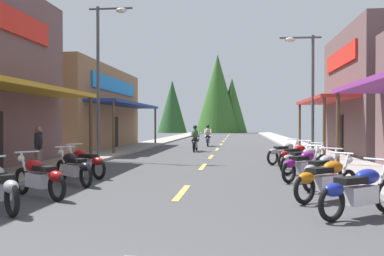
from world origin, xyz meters
TOP-DOWN VIEW (x-y plane):
  - ground at (0.00, 29.26)m, footprint 9.04×88.51m
  - sidewalk_left at (-5.63, 29.26)m, footprint 2.22×88.51m
  - sidewalk_right at (5.63, 29.26)m, footprint 2.22×88.51m
  - centerline_dashes at (0.00, 32.55)m, footprint 0.16×64.38m
  - storefront_left_far at (-10.14, 25.99)m, footprint 8.69×13.36m
  - streetlamp_left at (-4.65, 16.99)m, footprint 1.98×0.30m
  - streetlamp_right at (4.62, 19.41)m, footprint 1.98×0.30m
  - motorcycle_parked_right_0 at (3.52, 5.91)m, footprint 1.75×1.39m
  - motorcycle_parked_right_1 at (3.27, 7.57)m, footprint 1.66×1.50m
  - motorcycle_parked_right_2 at (3.53, 9.35)m, footprint 1.35×1.78m
  - motorcycle_parked_right_3 at (3.25, 10.85)m, footprint 1.48×1.68m
  - motorcycle_parked_right_4 at (3.55, 12.61)m, footprint 1.84×1.27m
  - motorcycle_parked_right_5 at (3.51, 14.50)m, footprint 1.57×1.60m
  - motorcycle_parked_right_6 at (3.25, 16.14)m, footprint 1.62×1.55m
  - motorcycle_parked_left_1 at (-3.11, 7.26)m, footprint 1.81×1.30m
  - motorcycle_parked_left_2 at (-3.13, 9.38)m, footprint 1.63×1.54m
  - motorcycle_parked_left_3 at (-3.39, 10.95)m, footprint 1.82×1.30m
  - rider_cruising_lead at (-1.19, 23.75)m, footprint 0.60×2.14m
  - rider_cruising_trailing at (-0.85, 29.68)m, footprint 0.60×2.14m
  - pedestrian_by_shop at (-5.32, 11.89)m, footprint 0.30×0.57m
  - treeline_backdrop at (-2.68, 74.18)m, footprint 15.31×10.12m

SIDE VIEW (x-z plane):
  - ground at x=0.00m, z-range -0.10..0.00m
  - centerline_dashes at x=0.00m, z-range 0.00..0.01m
  - sidewalk_left at x=-5.63m, z-range 0.00..0.12m
  - sidewalk_right at x=5.63m, z-range 0.00..0.12m
  - motorcycle_parked_right_0 at x=3.52m, z-range -0.03..1.01m
  - motorcycle_parked_right_1 at x=3.27m, z-range -0.03..1.01m
  - motorcycle_parked_right_2 at x=3.53m, z-range -0.03..1.01m
  - motorcycle_parked_right_3 at x=3.25m, z-range -0.03..1.01m
  - motorcycle_parked_right_4 at x=3.55m, z-range -0.03..1.01m
  - motorcycle_parked_right_5 at x=3.51m, z-range -0.03..1.01m
  - motorcycle_parked_right_6 at x=3.25m, z-range -0.03..1.01m
  - motorcycle_parked_left_1 at x=-3.11m, z-range -0.03..1.01m
  - motorcycle_parked_left_2 at x=-3.13m, z-range -0.03..1.01m
  - motorcycle_parked_left_3 at x=-3.39m, z-range -0.03..1.01m
  - rider_cruising_lead at x=-1.19m, z-range -0.13..1.44m
  - rider_cruising_trailing at x=-0.85m, z-range -0.13..1.44m
  - pedestrian_by_shop at x=-5.32m, z-range 0.12..1.70m
  - storefront_left_far at x=-10.14m, z-range 0.00..5.32m
  - streetlamp_right at x=4.62m, z-range 0.91..6.82m
  - streetlamp_left at x=-4.65m, z-range 0.96..7.88m
  - treeline_backdrop at x=-2.68m, z-range -0.78..12.97m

